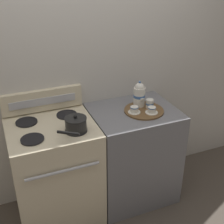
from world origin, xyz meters
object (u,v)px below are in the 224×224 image
object	(u,v)px
saucepan	(76,124)
stove	(56,173)
teapot	(139,94)
teacup_right	(134,110)
teacup_left	(152,110)
serving_tray	(144,110)
creamer_jug	(150,104)

from	to	relation	value
saucepan	stove	bearing A→B (deg)	139.22
teapot	teacup_right	bearing A→B (deg)	-132.93
stove	teacup_left	bearing A→B (deg)	-7.78
teacup_left	teacup_right	world-z (taller)	same
saucepan	teapot	size ratio (longest dim) A/B	1.19
stove	saucepan	size ratio (longest dim) A/B	3.37
serving_tray	teacup_right	bearing A→B (deg)	-172.97
teacup_right	teacup_left	bearing A→B (deg)	-24.69
teapot	teacup_left	size ratio (longest dim) A/B	2.17
teacup_right	creamer_jug	xyz separation A→B (m)	(0.17, 0.03, 0.01)
teacup_left	teapot	bearing A→B (deg)	102.69
stove	teapot	bearing A→B (deg)	3.60
serving_tray	teacup_left	xyz separation A→B (m)	(0.04, -0.07, 0.03)
teapot	saucepan	bearing A→B (deg)	-163.15
stove	serving_tray	bearing A→B (deg)	-2.92
saucepan	serving_tray	bearing A→B (deg)	9.02
stove	saucepan	world-z (taller)	saucepan
saucepan	creamer_jug	bearing A→B (deg)	9.82
creamer_jug	stove	bearing A→B (deg)	178.65
teacup_right	creamer_jug	bearing A→B (deg)	11.25
teacup_right	creamer_jug	size ratio (longest dim) A/B	1.38
serving_tray	saucepan	bearing A→B (deg)	-170.98
teacup_right	saucepan	bearing A→B (deg)	-170.62
teapot	teacup_right	xyz separation A→B (m)	(-0.10, -0.11, -0.08)
stove	saucepan	distance (m)	0.58
serving_tray	teapot	size ratio (longest dim) A/B	1.48
saucepan	teacup_right	xyz separation A→B (m)	(0.55, 0.09, -0.03)
saucepan	serving_tray	size ratio (longest dim) A/B	0.80
saucepan	creamer_jug	world-z (taller)	saucepan
serving_tray	creamer_jug	xyz separation A→B (m)	(0.07, 0.02, 0.05)
saucepan	serving_tray	world-z (taller)	saucepan
creamer_jug	teacup_right	bearing A→B (deg)	-168.75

